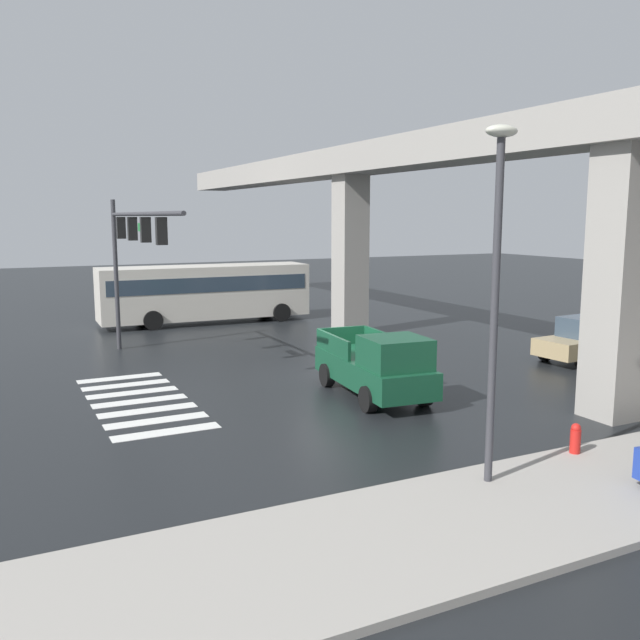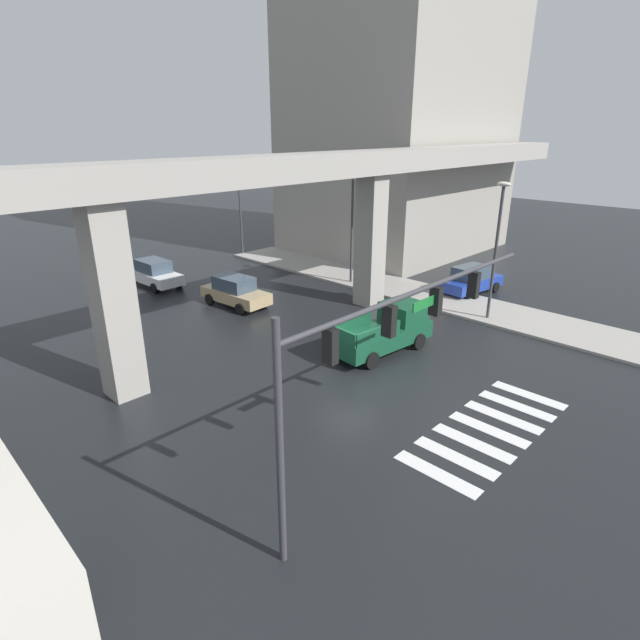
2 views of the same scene
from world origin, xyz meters
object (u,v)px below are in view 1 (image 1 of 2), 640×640
(traffic_signal_mast, at_px, (132,240))
(street_lamp_near_corner, at_px, (496,266))
(city_bus, at_px, (205,290))
(sedan_tan, at_px, (588,339))
(fire_hydrant, at_px, (575,441))
(pickup_truck, at_px, (377,366))

(traffic_signal_mast, bearing_deg, street_lamp_near_corner, 15.53)
(city_bus, bearing_deg, sedan_tan, 33.25)
(city_bus, height_order, fire_hydrant, city_bus)
(traffic_signal_mast, relative_size, fire_hydrant, 12.81)
(pickup_truck, bearing_deg, fire_hydrant, 11.26)
(sedan_tan, bearing_deg, traffic_signal_mast, -113.38)
(city_bus, xyz_separation_m, street_lamp_near_corner, (23.77, -1.29, 2.83))
(sedan_tan, distance_m, fire_hydrant, 11.60)
(sedan_tan, xyz_separation_m, street_lamp_near_corner, (7.97, -11.65, 3.70))
(fire_hydrant, bearing_deg, city_bus, -176.12)
(sedan_tan, distance_m, traffic_signal_mast, 17.59)
(pickup_truck, distance_m, traffic_signal_mast, 10.34)
(sedan_tan, relative_size, street_lamp_near_corner, 0.61)
(street_lamp_near_corner, bearing_deg, sedan_tan, 124.37)
(pickup_truck, height_order, traffic_signal_mast, traffic_signal_mast)
(traffic_signal_mast, relative_size, street_lamp_near_corner, 1.50)
(street_lamp_near_corner, bearing_deg, fire_hydrant, 97.92)
(sedan_tan, height_order, traffic_signal_mast, traffic_signal_mast)
(pickup_truck, bearing_deg, city_bus, -179.05)
(pickup_truck, xyz_separation_m, street_lamp_near_corner, (6.97, -1.57, 3.57))
(pickup_truck, distance_m, sedan_tan, 10.14)
(pickup_truck, xyz_separation_m, sedan_tan, (-1.00, 10.08, -0.14))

